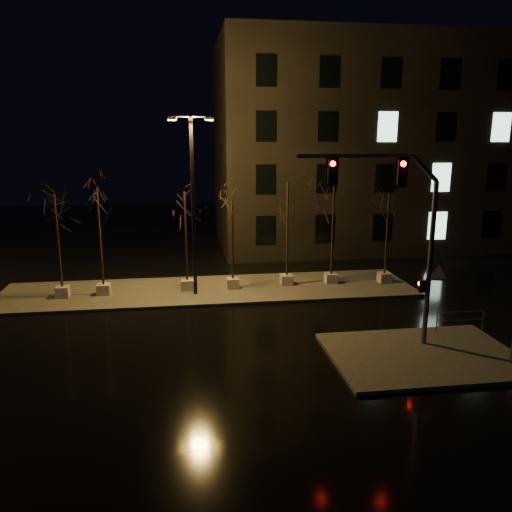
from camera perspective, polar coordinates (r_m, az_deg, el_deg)
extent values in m
plane|color=black|center=(21.41, -4.41, -8.77)|extent=(90.00, 90.00, 0.00)
cube|color=#45433D|center=(27.04, -5.28, -3.91)|extent=(22.00, 5.00, 0.15)
cube|color=#45433D|center=(20.13, 18.56, -10.70)|extent=(7.00, 5.00, 0.15)
cube|color=black|center=(40.78, 14.03, 12.09)|extent=(25.00, 12.00, 15.00)
cube|color=#BAB6AE|center=(27.35, -21.22, -3.81)|extent=(0.65, 0.65, 0.55)
cylinder|color=black|center=(26.74, -21.68, 1.58)|extent=(0.11, 0.11, 4.70)
cube|color=#BAB6AE|center=(27.06, -16.99, -3.66)|extent=(0.65, 0.65, 0.55)
cylinder|color=black|center=(26.43, -17.38, 1.95)|extent=(0.11, 0.11, 4.84)
cube|color=#BAB6AE|center=(26.94, -7.85, -3.27)|extent=(0.65, 0.65, 0.55)
cylinder|color=black|center=(26.33, -8.02, 2.21)|extent=(0.11, 0.11, 4.68)
cube|color=#BAB6AE|center=(26.98, -2.66, -3.13)|extent=(0.65, 0.65, 0.55)
cylinder|color=black|center=(26.41, -2.72, 1.91)|extent=(0.11, 0.11, 4.28)
cube|color=#BAB6AE|center=(27.69, 3.51, -2.71)|extent=(0.65, 0.65, 0.55)
cylinder|color=black|center=(27.06, 3.60, 3.03)|extent=(0.11, 0.11, 5.07)
cube|color=#BAB6AE|center=(28.25, 8.55, -2.52)|extent=(0.65, 0.65, 0.55)
cylinder|color=black|center=(27.61, 8.76, 3.33)|extent=(0.11, 0.11, 5.29)
cube|color=#BAB6AE|center=(28.96, 14.45, -2.40)|extent=(0.65, 0.65, 0.55)
cylinder|color=black|center=(28.41, 14.74, 2.44)|extent=(0.11, 0.11, 4.43)
cylinder|color=#55585C|center=(20.11, 19.25, -0.98)|extent=(0.19, 0.19, 6.35)
cylinder|color=#55585C|center=(18.96, 11.24, 11.12)|extent=(4.17, 1.02, 0.15)
cube|color=black|center=(19.28, 16.35, 9.15)|extent=(0.36, 0.29, 0.95)
cube|color=black|center=(18.90, 8.71, 9.45)|extent=(0.36, 0.29, 0.95)
cube|color=black|center=(20.26, 18.43, -3.30)|extent=(0.27, 0.23, 0.48)
cone|color=red|center=(20.22, 20.08, -1.90)|extent=(1.08, 0.26, 1.10)
sphere|color=#FF0C07|center=(19.58, 20.09, 9.87)|extent=(0.19, 0.19, 0.19)
cylinder|color=black|center=(25.27, -7.19, 5.38)|extent=(0.18, 0.18, 8.92)
cylinder|color=black|center=(25.07, -7.49, 15.53)|extent=(1.96, 0.25, 0.09)
cube|color=#FFAD32|center=(25.14, -9.58, 15.15)|extent=(0.46, 0.28, 0.18)
cube|color=#FFAD32|center=(25.03, -5.37, 15.28)|extent=(0.46, 0.28, 0.18)
cylinder|color=#55585C|center=(22.14, 19.94, -7.24)|extent=(0.05, 0.05, 0.84)
cylinder|color=#55585C|center=(23.11, 24.51, -6.79)|extent=(0.05, 0.05, 0.84)
cylinder|color=#55585C|center=(22.46, 22.38, -5.90)|extent=(2.04, 0.09, 0.04)
cylinder|color=#55585C|center=(22.58, 22.30, -6.79)|extent=(2.04, 0.09, 0.04)
cylinder|color=#55585C|center=(20.57, 27.19, -9.56)|extent=(0.04, 0.04, 0.80)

